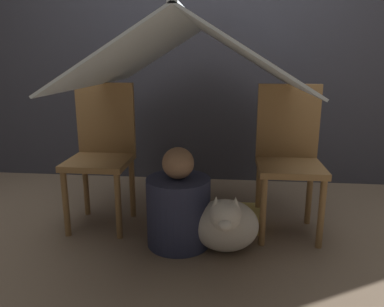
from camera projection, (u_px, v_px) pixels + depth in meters
name	position (u px, v px, depth m)	size (l,w,h in m)	color
ground_plane	(190.00, 236.00, 2.22)	(8.80, 8.80, 0.00)	#7A6651
wall_back	(205.00, 29.00, 2.98)	(7.00, 0.05, 2.50)	#3D3D47
chair_left	(102.00, 149.00, 2.32)	(0.37, 0.37, 0.88)	olive
chair_right	(289.00, 154.00, 2.21)	(0.37, 0.37, 0.88)	olive
sheet_canopy	(192.00, 53.00, 2.05)	(1.14, 1.42, 0.36)	silver
person_front	(178.00, 207.00, 2.09)	(0.36, 0.36, 0.56)	#2D3351
dog	(225.00, 224.00, 2.00)	(0.36, 0.38, 0.37)	silver
floor_cushion	(233.00, 217.00, 2.36)	(0.35, 0.28, 0.10)	#E5CC66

